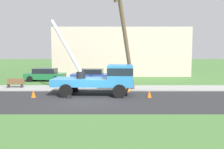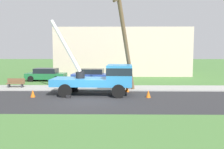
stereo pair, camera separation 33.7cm
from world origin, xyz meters
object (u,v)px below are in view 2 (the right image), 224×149
Objects in this scene: park_bench at (16,83)px; traffic_cone_curbside at (127,89)px; traffic_cone_behind at (33,93)px; utility_truck at (103,77)px; parked_sedan_blue at (92,75)px; traffic_cone_ahead at (148,94)px; parked_sedan_green at (46,75)px; leaning_utility_pole at (125,40)px.

traffic_cone_curbside is at bearing -9.99° from park_bench.
traffic_cone_behind is at bearing -161.36° from traffic_cone_curbside.
utility_truck is 8.12m from parked_sedan_blue.
traffic_cone_ahead and traffic_cone_curbside have the same top height.
parked_sedan_green is 5.30m from parked_sedan_blue.
traffic_cone_ahead is (1.66, -1.89, -4.04)m from leaning_utility_pole.
park_bench is at bearing 170.01° from traffic_cone_curbside.
traffic_cone_behind is 5.13m from park_bench.
traffic_cone_ahead is at bearing -43.25° from parked_sedan_green.
leaning_utility_pole is 8.24m from traffic_cone_behind.
parked_sedan_green is (-8.61, 7.77, -3.61)m from leaning_utility_pole.
utility_truck is 5.41m from traffic_cone_behind.
leaning_utility_pole is at bearing 15.00° from traffic_cone_behind.
parked_sedan_green is (-1.67, 9.63, 0.43)m from traffic_cone_behind.
parked_sedan_green reaches higher than traffic_cone_ahead.
parked_sedan_blue reaches higher than traffic_cone_ahead.
parked_sedan_green is at bearing 140.68° from traffic_cone_curbside.
leaning_utility_pole is 1.89× the size of parked_sedan_green.
park_bench is (-9.90, 2.33, -3.86)m from leaning_utility_pole.
park_bench is at bearing -143.78° from parked_sedan_blue.
utility_truck is 3.76m from traffic_cone_ahead.
parked_sedan_green is at bearing 173.09° from parked_sedan_blue.
utility_truck reaches higher than parked_sedan_blue.
utility_truck reaches higher than traffic_cone_ahead.
traffic_cone_curbside is (1.96, 1.35, -1.13)m from utility_truck.
traffic_cone_curbside is (0.21, 0.55, -4.04)m from leaning_utility_pole.
park_bench is at bearing 125.20° from traffic_cone_behind.
park_bench is at bearing 158.96° from utility_truck.
traffic_cone_curbside is at bearing 34.57° from utility_truck.
traffic_cone_behind is at bearing -80.18° from parked_sedan_green.
utility_truck is 4.22× the size of park_bench.
utility_truck is 11.00m from parked_sedan_green.
traffic_cone_ahead is at bearing -60.97° from parked_sedan_blue.
parked_sedan_green is at bearing 99.82° from traffic_cone_behind.
parked_sedan_green is 5.60m from park_bench.
traffic_cone_curbside is 0.35× the size of park_bench.
parked_sedan_blue is (-1.59, 7.93, -0.70)m from utility_truck.
parked_sedan_green is at bearing 76.64° from park_bench.
utility_truck is at bearing -78.67° from parked_sedan_blue.
traffic_cone_behind and traffic_cone_curbside have the same top height.
traffic_cone_behind is at bearing -111.80° from parked_sedan_blue.
utility_truck is 12.06× the size of traffic_cone_behind.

